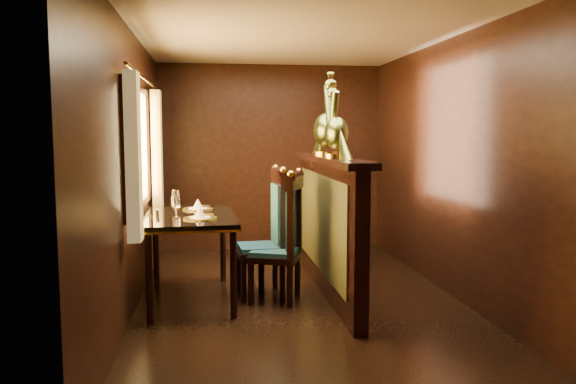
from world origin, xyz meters
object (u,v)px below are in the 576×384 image
(dining_table, at_px, (190,222))
(chair_right, at_px, (272,228))
(peacock_right, at_px, (326,115))
(chair_left, at_px, (287,233))
(peacock_left, at_px, (337,119))

(dining_table, relative_size, chair_right, 1.12)
(dining_table, xyz_separation_m, chair_right, (0.78, 0.06, -0.08))
(dining_table, relative_size, peacock_right, 1.78)
(chair_left, height_order, peacock_right, peacock_right)
(chair_right, xyz_separation_m, peacock_left, (0.56, -0.36, 1.05))
(dining_table, relative_size, chair_left, 1.14)
(chair_left, distance_m, peacock_left, 1.16)
(chair_left, bearing_deg, chair_right, 135.37)
(chair_right, bearing_deg, peacock_right, 6.91)
(dining_table, bearing_deg, peacock_left, -15.40)
(chair_left, xyz_separation_m, peacock_left, (0.44, -0.11, 1.06))
(peacock_right, bearing_deg, peacock_left, -90.00)
(chair_left, bearing_deg, peacock_left, 6.56)
(chair_right, relative_size, peacock_right, 1.59)
(peacock_left, height_order, peacock_right, peacock_right)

